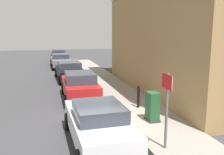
{
  "coord_description": "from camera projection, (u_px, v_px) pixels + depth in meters",
  "views": [
    {
      "loc": [
        -2.07,
        -9.06,
        3.66
      ],
      "look_at": [
        1.35,
        3.51,
        1.2
      ],
      "focal_mm": 40.22,
      "sensor_mm": 36.0,
      "label": 1
    }
  ],
  "objects": [
    {
      "name": "car_black",
      "position": [
        70.0,
        70.0,
        18.72
      ],
      "size": [
        2.01,
        4.39,
        1.34
      ],
      "rotation": [
        0.0,
        0.0,
        1.6
      ],
      "color": "black",
      "rests_on": "ground"
    },
    {
      "name": "utility_cabinet",
      "position": [
        152.0,
        108.0,
        9.79
      ],
      "size": [
        0.46,
        0.61,
        1.15
      ],
      "color": "#1E4C28",
      "rests_on": "sidewalk"
    },
    {
      "name": "corner_building",
      "position": [
        202.0,
        13.0,
        14.69
      ],
      "size": [
        7.69,
        12.33,
        9.29
      ],
      "color": "#9E7A4C",
      "rests_on": "ground"
    },
    {
      "name": "car_red",
      "position": [
        80.0,
        85.0,
        13.33
      ],
      "size": [
        1.84,
        3.97,
        1.49
      ],
      "rotation": [
        0.0,
        0.0,
        1.56
      ],
      "color": "maroon",
      "rests_on": "ground"
    },
    {
      "name": "car_blue",
      "position": [
        59.0,
        55.0,
        29.88
      ],
      "size": [
        1.81,
        4.22,
        1.4
      ],
      "rotation": [
        0.0,
        0.0,
        1.56
      ],
      "color": "navy",
      "rests_on": "ground"
    },
    {
      "name": "ground",
      "position": [
        102.0,
        125.0,
        9.8
      ],
      "size": [
        80.0,
        80.0,
        0.0
      ],
      "primitive_type": "plane",
      "color": "#38383A"
    },
    {
      "name": "sidewalk",
      "position": [
        112.0,
        87.0,
        16.0
      ],
      "size": [
        2.35,
        30.0,
        0.15
      ],
      "primitive_type": "cube",
      "color": "gray",
      "rests_on": "ground"
    },
    {
      "name": "bollard_near_cabinet",
      "position": [
        138.0,
        96.0,
        11.5
      ],
      "size": [
        0.14,
        0.14,
        1.04
      ],
      "color": "black",
      "rests_on": "sidewalk"
    },
    {
      "name": "car_white",
      "position": [
        98.0,
        123.0,
        8.02
      ],
      "size": [
        1.84,
        4.15,
        1.39
      ],
      "rotation": [
        0.0,
        0.0,
        1.59
      ],
      "color": "silver",
      "rests_on": "ground"
    },
    {
      "name": "street_sign",
      "position": [
        167.0,
        100.0,
        7.32
      ],
      "size": [
        0.08,
        0.6,
        2.3
      ],
      "color": "#59595B",
      "rests_on": "sidewalk"
    },
    {
      "name": "car_grey",
      "position": [
        61.0,
        60.0,
        24.86
      ],
      "size": [
        1.92,
        4.49,
        1.36
      ],
      "rotation": [
        0.0,
        0.0,
        1.58
      ],
      "color": "slate",
      "rests_on": "ground"
    }
  ]
}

